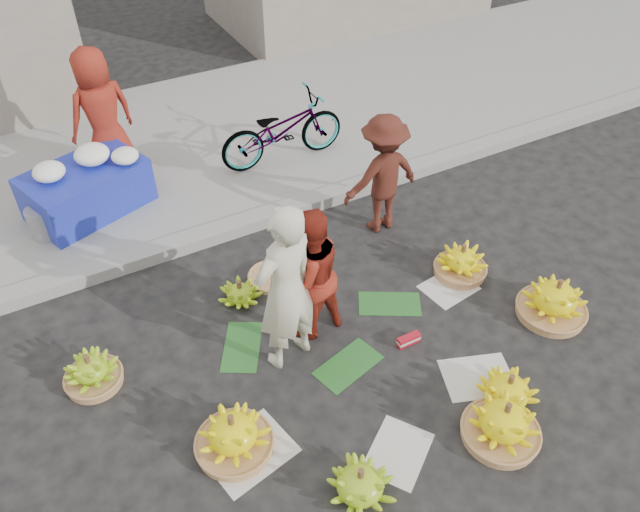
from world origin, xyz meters
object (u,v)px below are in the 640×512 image
vendor_cream (286,289)px  flower_table (87,186)px  bicycle (282,130)px  banana_bunch_0 (233,435)px  banana_bunch_4 (554,300)px

vendor_cream → flower_table: 3.35m
flower_table → bicycle: 2.55m
banana_bunch_0 → vendor_cream: size_ratio=0.39×
banana_bunch_4 → bicycle: 4.02m
banana_bunch_0 → flower_table: bearing=94.1°
vendor_cream → flower_table: (-1.12, 3.13, -0.44)m
banana_bunch_0 → bicycle: bicycle is taller
banana_bunch_0 → banana_bunch_4: bearing=-1.8°
bicycle → banana_bunch_4: bearing=-161.3°
banana_bunch_0 → flower_table: 3.84m
banana_bunch_4 → vendor_cream: bearing=163.0°
banana_bunch_0 → banana_bunch_4: banana_bunch_4 is taller
banana_bunch_0 → bicycle: 4.36m
banana_bunch_4 → flower_table: 5.43m
vendor_cream → bicycle: 3.35m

